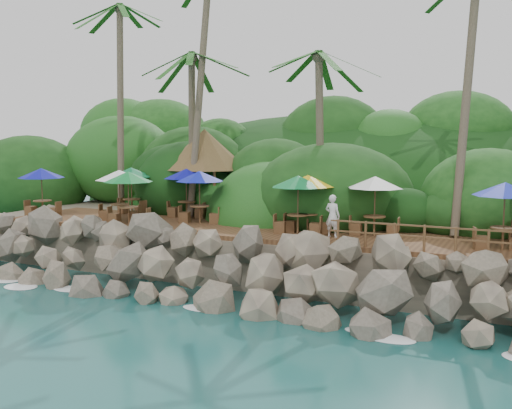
% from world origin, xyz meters
% --- Properties ---
extents(ground, '(140.00, 140.00, 0.00)m').
position_xyz_m(ground, '(0.00, 0.00, 0.00)').
color(ground, '#19514F').
rests_on(ground, ground).
extents(land_base, '(32.00, 25.20, 2.10)m').
position_xyz_m(land_base, '(0.00, 16.00, 1.05)').
color(land_base, gray).
rests_on(land_base, ground).
extents(jungle_hill, '(44.80, 28.00, 15.40)m').
position_xyz_m(jungle_hill, '(0.00, 23.50, 0.00)').
color(jungle_hill, '#143811').
rests_on(jungle_hill, ground).
extents(seawall, '(29.00, 4.00, 2.30)m').
position_xyz_m(seawall, '(0.00, 2.00, 1.15)').
color(seawall, gray).
rests_on(seawall, ground).
extents(terrace, '(26.00, 5.00, 0.20)m').
position_xyz_m(terrace, '(0.00, 6.00, 2.20)').
color(terrace, brown).
rests_on(terrace, land_base).
extents(jungle_foliage, '(44.00, 16.00, 12.00)m').
position_xyz_m(jungle_foliage, '(0.00, 15.00, 0.00)').
color(jungle_foliage, '#143811').
rests_on(jungle_foliage, ground).
extents(foam_line, '(25.20, 0.80, 0.06)m').
position_xyz_m(foam_line, '(0.00, 0.30, 0.03)').
color(foam_line, white).
rests_on(foam_line, ground).
extents(palms, '(29.82, 7.04, 14.28)m').
position_xyz_m(palms, '(0.90, 8.65, 12.42)').
color(palms, brown).
rests_on(palms, ground).
extents(palapa, '(4.80, 4.80, 4.60)m').
position_xyz_m(palapa, '(-4.97, 9.85, 5.79)').
color(palapa, brown).
rests_on(palapa, ground).
extents(dining_clusters, '(25.95, 5.55, 2.55)m').
position_xyz_m(dining_clusters, '(0.31, 5.93, 4.41)').
color(dining_clusters, brown).
rests_on(dining_clusters, terrace).
extents(railing, '(8.30, 0.10, 1.00)m').
position_xyz_m(railing, '(8.54, 3.65, 2.91)').
color(railing, brown).
rests_on(railing, terrace).
extents(waiter, '(0.72, 0.54, 1.81)m').
position_xyz_m(waiter, '(3.96, 5.15, 3.20)').
color(waiter, white).
rests_on(waiter, terrace).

